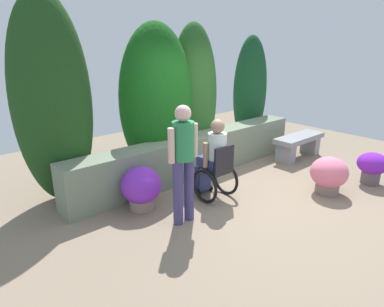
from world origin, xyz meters
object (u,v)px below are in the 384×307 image
person_in_wheelchair (214,162)px  person_standing_companion (183,157)px  stone_bench (299,143)px  flower_pot_terracotta_by_wall (329,175)px  flower_pot_red_accent (372,166)px  flower_pot_purple_near (141,188)px

person_in_wheelchair → person_standing_companion: bearing=-151.7°
stone_bench → person_standing_companion: size_ratio=0.79×
flower_pot_terracotta_by_wall → flower_pot_red_accent: 1.01m
stone_bench → person_in_wheelchair: size_ratio=1.00×
flower_pot_purple_near → flower_pot_terracotta_by_wall: bearing=-30.7°
stone_bench → flower_pot_terracotta_by_wall: bearing=-127.8°
stone_bench → person_standing_companion: 3.78m
person_in_wheelchair → flower_pot_red_accent: 2.95m
flower_pot_terracotta_by_wall → flower_pot_red_accent: flower_pot_terracotta_by_wall is taller
stone_bench → flower_pot_red_accent: 1.69m
flower_pot_terracotta_by_wall → flower_pot_red_accent: size_ratio=1.09×
person_standing_companion → flower_pot_red_accent: size_ratio=2.89×
flower_pot_purple_near → person_standing_companion: bearing=-72.2°
flower_pot_purple_near → flower_pot_terracotta_by_wall: (2.69, -1.60, -0.01)m
flower_pot_terracotta_by_wall → flower_pot_red_accent: bearing=-18.3°
flower_pot_purple_near → flower_pot_red_accent: bearing=-27.7°
flower_pot_purple_near → flower_pot_red_accent: (3.65, -1.92, -0.00)m
stone_bench → flower_pot_purple_near: flower_pot_purple_near is taller
stone_bench → flower_pot_terracotta_by_wall: 1.83m
person_in_wheelchair → flower_pot_terracotta_by_wall: (1.59, -1.14, -0.29)m
flower_pot_purple_near → flower_pot_red_accent: size_ratio=1.15×
person_standing_companion → flower_pot_purple_near: 1.00m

